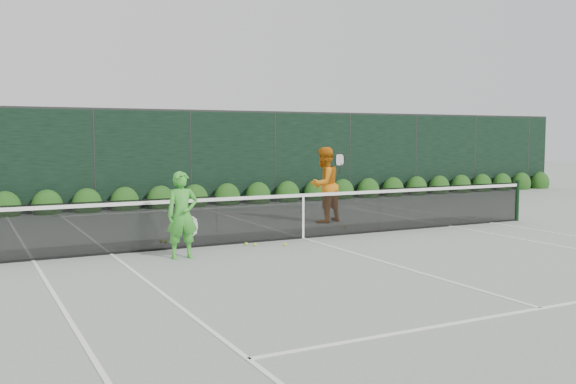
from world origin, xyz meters
TOP-DOWN VIEW (x-y plane):
  - ground at (0.00, 0.00)m, footprint 80.00×80.00m
  - tennis_net at (-0.02, 0.00)m, footprint 12.90×0.10m
  - player_woman at (-3.03, -0.97)m, footprint 0.65×0.41m
  - player_man at (1.74, 2.06)m, footprint 1.14×1.02m
  - court_lines at (0.00, 0.00)m, footprint 11.03×23.83m
  - windscreen_fence at (0.00, -2.71)m, footprint 32.00×21.07m
  - hedge_row at (-0.00, 7.15)m, footprint 31.66×0.65m
  - tennis_balls at (-1.48, 0.27)m, footprint 4.59×1.65m

SIDE VIEW (x-z plane):
  - ground at x=0.00m, z-range 0.00..0.00m
  - court_lines at x=0.00m, z-range 0.00..0.01m
  - tennis_balls at x=-1.48m, z-range 0.00..0.07m
  - hedge_row at x=0.00m, z-range -0.23..0.70m
  - tennis_net at x=-0.02m, z-range 0.00..1.07m
  - player_woman at x=-3.03m, z-range 0.00..1.58m
  - player_man at x=1.74m, z-range 0.00..1.94m
  - windscreen_fence at x=0.00m, z-range -0.02..3.04m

